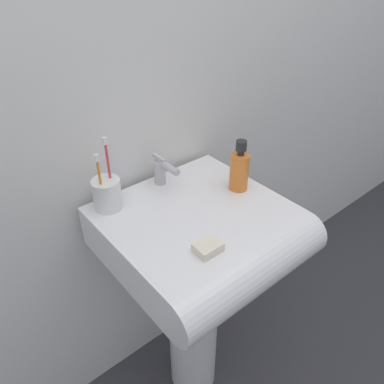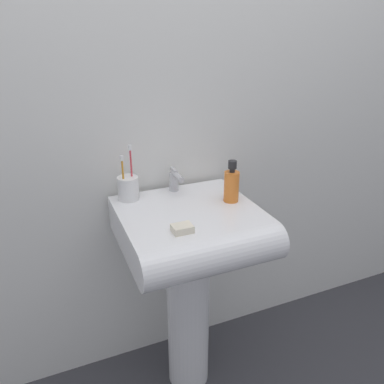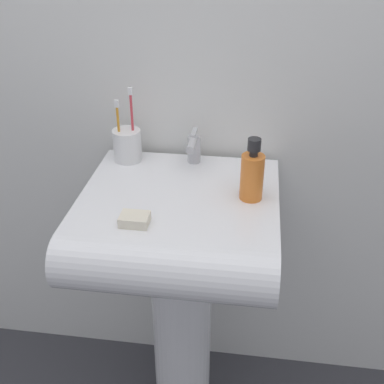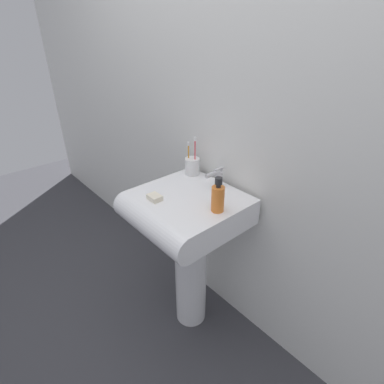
{
  "view_description": "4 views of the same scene",
  "coord_description": "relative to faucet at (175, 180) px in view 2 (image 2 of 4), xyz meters",
  "views": [
    {
      "loc": [
        -0.55,
        -0.66,
        1.5
      ],
      "look_at": [
        -0.02,
        -0.02,
        0.93
      ],
      "focal_mm": 35.0,
      "sensor_mm": 36.0,
      "label": 1
    },
    {
      "loc": [
        -0.46,
        -1.15,
        1.46
      ],
      "look_at": [
        0.02,
        -0.0,
        0.92
      ],
      "focal_mm": 35.0,
      "sensor_mm": 36.0,
      "label": 2
    },
    {
      "loc": [
        0.18,
        -1.05,
        1.48
      ],
      "look_at": [
        0.03,
        -0.01,
        0.86
      ],
      "focal_mm": 45.0,
      "sensor_mm": 36.0,
      "label": 3
    },
    {
      "loc": [
        0.95,
        -0.82,
        1.57
      ],
      "look_at": [
        0.04,
        -0.02,
        0.9
      ],
      "focal_mm": 28.0,
      "sensor_mm": 36.0,
      "label": 4
    }
  ],
  "objects": [
    {
      "name": "wall_back",
      "position": [
        -0.01,
        0.1,
        0.3
      ],
      "size": [
        5.0,
        0.05,
        2.4
      ],
      "primitive_type": "cube",
      "color": "silver",
      "rests_on": "ground"
    },
    {
      "name": "toothbrush_cup",
      "position": [
        -0.19,
        0.0,
        -0.0
      ],
      "size": [
        0.08,
        0.08,
        0.21
      ],
      "color": "white",
      "rests_on": "sink_basin"
    },
    {
      "name": "sink_pedestal",
      "position": [
        -0.01,
        -0.17,
        -0.54
      ],
      "size": [
        0.18,
        0.18,
        0.72
      ],
      "primitive_type": "cylinder",
      "color": "white",
      "rests_on": "ground"
    },
    {
      "name": "faucet",
      "position": [
        0.0,
        0.0,
        0.0
      ],
      "size": [
        0.04,
        0.12,
        0.09
      ],
      "color": "#B7B7BC",
      "rests_on": "sink_basin"
    },
    {
      "name": "ground_plane",
      "position": [
        -0.01,
        -0.17,
        -0.9
      ],
      "size": [
        6.0,
        6.0,
        0.0
      ],
      "primitive_type": "plane",
      "color": "#38383D",
      "rests_on": "ground"
    },
    {
      "name": "soap_bottle",
      "position": [
        0.17,
        -0.16,
        0.01
      ],
      "size": [
        0.06,
        0.06,
        0.16
      ],
      "color": "orange",
      "rests_on": "sink_basin"
    },
    {
      "name": "sink_basin",
      "position": [
        -0.01,
        -0.22,
        -0.12
      ],
      "size": [
        0.5,
        0.51,
        0.13
      ],
      "color": "white",
      "rests_on": "sink_pedestal"
    },
    {
      "name": "bar_soap",
      "position": [
        -0.09,
        -0.32,
        -0.04
      ],
      "size": [
        0.07,
        0.05,
        0.02
      ],
      "primitive_type": "cube",
      "color": "silver",
      "rests_on": "sink_basin"
    }
  ]
}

